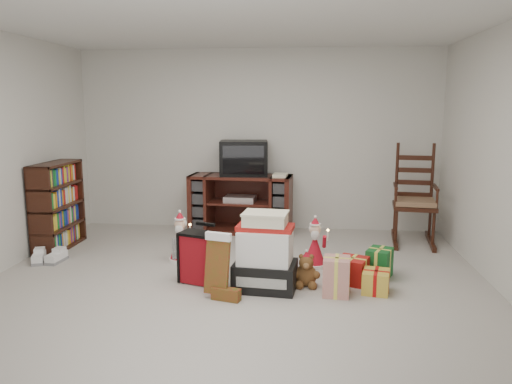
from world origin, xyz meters
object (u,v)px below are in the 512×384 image
sneaker_pair (48,258)px  santa_figurine (315,247)px  crt_television (244,158)px  teddy_bear (306,272)px  red_suitcase (201,258)px  gift_cluster (365,274)px  gift_pile (265,256)px  tv_stand (241,204)px  rocking_chair (413,207)px  mrs_claus_figurine (181,242)px  bookshelf (58,207)px

sneaker_pair → santa_figurine: bearing=-7.0°
santa_figurine → sneaker_pair: size_ratio=1.47×
crt_television → teddy_bear: bearing=-72.9°
teddy_bear → santa_figurine: size_ratio=0.57×
red_suitcase → crt_television: crt_television is taller
santa_figurine → gift_cluster: size_ratio=0.60×
gift_pile → gift_cluster: 0.98m
sneaker_pair → crt_television: crt_television is taller
santa_figurine → sneaker_pair: 2.98m
tv_stand → teddy_bear: tv_stand is taller
rocking_chair → crt_television: (-2.21, 0.28, 0.58)m
crt_television → sneaker_pair: bearing=-147.7°
rocking_chair → teddy_bear: 2.24m
tv_stand → mrs_claus_figurine: tv_stand is taller
rocking_chair → santa_figurine: rocking_chair is taller
teddy_bear → gift_cluster: teddy_bear is taller
sneaker_pair → gift_cluster: bearing=-17.6°
bookshelf → mrs_claus_figurine: 1.68m
red_suitcase → gift_cluster: 1.60m
gift_pile → gift_cluster: size_ratio=0.80×
gift_pile → santa_figurine: gift_pile is taller
mrs_claus_figurine → tv_stand: bearing=69.8°
rocking_chair → sneaker_pair: bearing=-155.7°
gift_pile → sneaker_pair: bearing=172.7°
bookshelf → sneaker_pair: (0.14, -0.56, -0.46)m
gift_pile → tv_stand: bearing=109.2°
red_suitcase → gift_cluster: bearing=19.8°
gift_cluster → crt_television: crt_television is taller
gift_pile → santa_figurine: size_ratio=1.32×
mrs_claus_figurine → crt_television: bearing=68.4°
teddy_bear → rocking_chair: bearing=52.3°
rocking_chair → gift_pile: size_ratio=1.78×
red_suitcase → mrs_claus_figurine: size_ratio=1.05×
gift_pile → teddy_bear: gift_pile is taller
bookshelf → teddy_bear: bookshelf is taller
tv_stand → rocking_chair: size_ratio=1.09×
mrs_claus_figurine → sneaker_pair: 1.50m
teddy_bear → sneaker_pair: bearing=170.9°
rocking_chair → red_suitcase: bearing=-136.1°
bookshelf → mrs_claus_figurine: bookshelf is taller
santa_figurine → gift_cluster: santa_figurine is taller
tv_stand → rocking_chair: 2.27m
bookshelf → crt_television: size_ratio=1.55×
rocking_chair → santa_figurine: bearing=-130.6°
mrs_claus_figurine → crt_television: (0.55, 1.38, 0.81)m
rocking_chair → mrs_claus_figurine: rocking_chair is taller
teddy_bear → santa_figurine: santa_figurine is taller
mrs_claus_figurine → crt_television: size_ratio=0.84×
sneaker_pair → crt_television: (2.02, 1.58, 0.97)m
tv_stand → red_suitcase: size_ratio=2.37×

